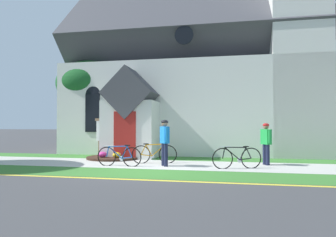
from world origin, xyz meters
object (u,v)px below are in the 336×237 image
object	(u,v)px
church_sign	(117,131)
yard_deciduous_tree	(91,84)
bicycle_blue	(237,158)
bicycle_green	(119,156)
cyclist_in_blue_jersey	(165,139)
cyclist_in_yellow_jersey	(266,141)
bicycle_black	(154,154)

from	to	relation	value
church_sign	yard_deciduous_tree	world-z (taller)	yard_deciduous_tree
bicycle_blue	bicycle_green	xyz separation A→B (m)	(-4.21, -0.23, -0.01)
yard_deciduous_tree	church_sign	bearing A→B (deg)	-45.67
cyclist_in_blue_jersey	cyclist_in_yellow_jersey	distance (m)	3.83
church_sign	bicycle_blue	world-z (taller)	church_sign
bicycle_black	cyclist_in_blue_jersey	distance (m)	1.12
bicycle_green	cyclist_in_blue_jersey	xyz separation A→B (m)	(1.63, 0.33, 0.63)
bicycle_blue	cyclist_in_blue_jersey	bearing A→B (deg)	177.84
cyclist_in_blue_jersey	cyclist_in_yellow_jersey	xyz separation A→B (m)	(3.69, 1.04, -0.09)
cyclist_in_blue_jersey	cyclist_in_yellow_jersey	world-z (taller)	cyclist_in_blue_jersey
yard_deciduous_tree	bicycle_green	bearing A→B (deg)	-55.48
bicycle_black	yard_deciduous_tree	distance (m)	7.29
cyclist_in_yellow_jersey	yard_deciduous_tree	xyz separation A→B (m)	(-9.02, 4.03, 2.89)
bicycle_black	cyclist_in_yellow_jersey	xyz separation A→B (m)	(4.25, 0.30, 0.53)
church_sign	cyclist_in_yellow_jersey	size ratio (longest dim) A/B	1.36
bicycle_green	yard_deciduous_tree	bearing A→B (deg)	124.52
church_sign	bicycle_green	world-z (taller)	church_sign
cyclist_in_yellow_jersey	bicycle_black	bearing A→B (deg)	-175.92
bicycle_green	yard_deciduous_tree	world-z (taller)	yard_deciduous_tree
church_sign	cyclist_in_blue_jersey	distance (m)	3.65
church_sign	cyclist_in_yellow_jersey	distance (m)	6.57
bicycle_blue	cyclist_in_yellow_jersey	distance (m)	1.67
bicycle_green	bicycle_black	world-z (taller)	bicycle_green
bicycle_blue	church_sign	bearing A→B (deg)	154.81
cyclist_in_blue_jersey	bicycle_blue	bearing A→B (deg)	-2.16
bicycle_green	cyclist_in_yellow_jersey	bearing A→B (deg)	14.42
bicycle_black	yard_deciduous_tree	size ratio (longest dim) A/B	0.34
church_sign	bicycle_black	xyz separation A→B (m)	(2.17, -1.67, -0.84)
church_sign	bicycle_black	bearing A→B (deg)	-37.64
church_sign	cyclist_in_blue_jersey	size ratio (longest dim) A/B	1.26
bicycle_green	cyclist_in_blue_jersey	bearing A→B (deg)	11.36
bicycle_blue	yard_deciduous_tree	distance (m)	10.06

